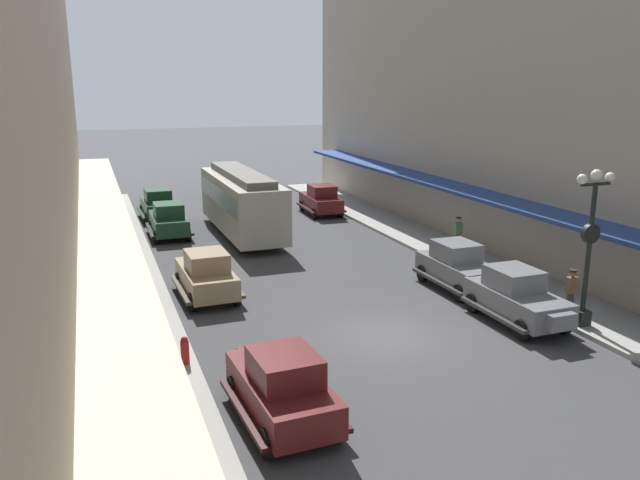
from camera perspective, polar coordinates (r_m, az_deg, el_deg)
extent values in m
plane|color=#424244|center=(20.76, 5.77, -8.60)|extent=(200.00, 200.00, 0.00)
cube|color=#A8A59E|center=(18.93, -15.54, -11.12)|extent=(3.00, 60.00, 0.15)
cube|color=#A8A59E|center=(24.77, 21.68, -5.58)|extent=(3.00, 60.00, 0.15)
cube|color=beige|center=(17.89, -18.06, -2.76)|extent=(1.80, 54.00, 0.16)
cube|color=navy|center=(24.41, 23.35, 1.13)|extent=(1.80, 54.00, 0.16)
cube|color=slate|center=(22.56, 17.25, -5.30)|extent=(1.74, 3.92, 0.80)
cube|color=slate|center=(22.52, 17.00, -3.31)|extent=(1.46, 1.71, 0.70)
cube|color=#8C9EA8|center=(22.52, 17.00, -3.31)|extent=(1.38, 1.68, 0.42)
cube|color=slate|center=(21.02, 20.81, -6.87)|extent=(0.94, 0.37, 0.52)
cube|color=#393A3D|center=(23.24, 19.06, -5.72)|extent=(0.27, 3.51, 0.12)
cube|color=#393A3D|center=(22.12, 15.23, -6.43)|extent=(0.27, 3.51, 0.12)
cylinder|color=black|center=(22.22, 20.99, -7.01)|extent=(0.23, 0.68, 0.68)
cylinder|color=black|center=(21.22, 17.69, -7.71)|extent=(0.23, 0.68, 0.68)
cylinder|color=black|center=(24.18, 16.74, -4.97)|extent=(0.23, 0.68, 0.68)
cylinder|color=black|center=(23.27, 13.55, -5.51)|extent=(0.23, 0.68, 0.68)
cube|color=#591919|center=(39.37, 0.07, 3.41)|extent=(1.86, 3.97, 0.80)
cube|color=#591919|center=(39.01, 0.18, 4.43)|extent=(1.51, 1.76, 0.70)
cube|color=#8C9EA8|center=(39.01, 0.18, 4.43)|extent=(1.43, 1.72, 0.42)
cube|color=#591919|center=(41.36, -0.84, 3.99)|extent=(0.95, 0.40, 0.52)
cube|color=black|center=(39.16, -1.26, 2.87)|extent=(0.38, 3.52, 0.12)
cube|color=black|center=(39.73, 1.38, 3.03)|extent=(0.38, 3.52, 0.12)
cylinder|color=black|center=(40.50, -1.61, 3.13)|extent=(0.25, 0.69, 0.68)
cylinder|color=black|center=(40.97, 0.56, 3.26)|extent=(0.25, 0.69, 0.68)
cylinder|color=black|center=(37.93, -0.46, 2.39)|extent=(0.25, 0.69, 0.68)
cylinder|color=black|center=(38.43, 1.84, 2.54)|extent=(0.25, 0.69, 0.68)
cube|color=#997F5B|center=(24.43, -10.17, -3.41)|extent=(1.80, 3.94, 0.80)
cube|color=#997F5B|center=(23.98, -10.12, -1.86)|extent=(1.48, 1.74, 0.70)
cube|color=#8C9EA8|center=(23.98, -10.12, -1.86)|extent=(1.41, 1.70, 0.42)
cube|color=#997F5B|center=(26.42, -11.11, -2.01)|extent=(0.94, 0.38, 0.52)
cube|color=#4C3F2D|center=(24.37, -12.33, -4.35)|extent=(0.33, 3.52, 0.12)
cube|color=#4C3F2D|center=(24.71, -7.98, -3.90)|extent=(0.33, 3.52, 0.12)
cylinder|color=black|center=(25.70, -12.52, -3.58)|extent=(0.24, 0.69, 0.68)
cylinder|color=black|center=(25.98, -9.00, -3.23)|extent=(0.24, 0.69, 0.68)
cylinder|color=black|center=(23.14, -11.40, -5.50)|extent=(0.24, 0.69, 0.68)
cylinder|color=black|center=(23.45, -7.51, -5.08)|extent=(0.24, 0.69, 0.68)
cube|color=slate|center=(25.60, 12.33, -2.71)|extent=(1.76, 3.92, 0.80)
cube|color=slate|center=(25.60, 12.11, -0.95)|extent=(1.46, 1.72, 0.70)
cube|color=#8C9EA8|center=(25.60, 12.11, -0.95)|extent=(1.39, 1.69, 0.42)
cube|color=slate|center=(23.92, 15.11, -3.93)|extent=(0.94, 0.37, 0.52)
cube|color=#393A3D|center=(26.21, 14.04, -3.14)|extent=(0.29, 3.51, 0.12)
cube|color=#393A3D|center=(25.20, 10.48, -3.64)|extent=(0.29, 3.51, 0.12)
cylinder|color=black|center=(25.10, 15.53, -4.19)|extent=(0.23, 0.68, 0.68)
cylinder|color=black|center=(24.21, 12.43, -4.68)|extent=(0.23, 0.68, 0.68)
cylinder|color=black|center=(27.23, 12.15, -2.57)|extent=(0.23, 0.68, 0.68)
cylinder|color=black|center=(26.41, 9.20, -2.95)|extent=(0.23, 0.68, 0.68)
cube|color=#193D23|center=(39.09, -14.33, 2.90)|extent=(1.77, 3.93, 0.80)
cube|color=#193D23|center=(38.72, -14.35, 3.92)|extent=(1.47, 1.73, 0.70)
cube|color=#8C9EA8|center=(38.72, -14.35, 3.92)|extent=(1.40, 1.69, 0.42)
cube|color=#193D23|center=(41.17, -14.71, 3.49)|extent=(0.94, 0.38, 0.52)
cube|color=black|center=(39.06, -15.68, 2.32)|extent=(0.30, 3.51, 0.12)
cube|color=black|center=(39.27, -12.93, 2.55)|extent=(0.30, 3.51, 0.12)
cylinder|color=black|center=(40.42, -15.67, 2.59)|extent=(0.23, 0.68, 0.68)
cylinder|color=black|center=(40.60, -13.41, 2.77)|extent=(0.23, 0.68, 0.68)
cylinder|color=black|center=(37.75, -15.25, 1.84)|extent=(0.23, 0.68, 0.68)
cylinder|color=black|center=(37.94, -12.83, 2.04)|extent=(0.23, 0.68, 0.68)
cube|color=#591919|center=(15.63, -3.47, -13.47)|extent=(1.89, 3.98, 0.80)
cube|color=#591919|center=(15.09, -3.19, -11.35)|extent=(1.52, 1.77, 0.70)
cube|color=#8C9EA8|center=(15.09, -3.19, -11.35)|extent=(1.45, 1.73, 0.42)
cube|color=#591919|center=(17.44, -5.86, -10.31)|extent=(0.95, 0.41, 0.52)
cube|color=black|center=(15.54, -6.87, -15.08)|extent=(0.41, 3.52, 0.12)
cube|color=black|center=(16.08, -0.17, -13.90)|extent=(0.41, 3.52, 0.12)
cylinder|color=black|center=(16.77, -7.73, -13.11)|extent=(0.25, 0.69, 0.68)
cylinder|color=black|center=(17.20, -2.42, -12.25)|extent=(0.25, 0.69, 0.68)
cylinder|color=black|center=(14.48, -4.71, -17.72)|extent=(0.25, 0.69, 0.68)
cylinder|color=black|center=(14.98, 1.42, -16.51)|extent=(0.25, 0.69, 0.68)
cube|color=#193D23|center=(34.44, -13.42, 1.50)|extent=(1.74, 3.92, 0.80)
cube|color=#193D23|center=(34.04, -13.44, 2.64)|extent=(1.46, 1.71, 0.70)
cube|color=#8C9EA8|center=(34.04, -13.44, 2.64)|extent=(1.38, 1.68, 0.42)
cube|color=#193D23|center=(36.50, -13.80, 2.25)|extent=(0.94, 0.37, 0.52)
cube|color=black|center=(34.42, -14.96, 0.85)|extent=(0.27, 3.51, 0.12)
cube|color=black|center=(34.61, -11.83, 1.10)|extent=(0.27, 3.51, 0.12)
cylinder|color=black|center=(35.78, -14.91, 1.21)|extent=(0.23, 0.68, 0.68)
cylinder|color=black|center=(35.93, -12.35, 1.41)|extent=(0.23, 0.68, 0.68)
cylinder|color=black|center=(33.12, -14.49, 0.24)|extent=(0.23, 0.68, 0.68)
cylinder|color=black|center=(33.29, -11.73, 0.46)|extent=(0.23, 0.68, 0.68)
cube|color=#ADA899|center=(33.87, -7.04, 3.31)|extent=(2.54, 9.61, 2.70)
cube|color=#5F5C54|center=(33.62, -7.12, 5.88)|extent=(1.54, 8.65, 0.36)
cube|color=#8C9EA8|center=(33.79, -7.06, 4.10)|extent=(2.56, 8.84, 0.95)
cube|color=black|center=(31.47, -5.73, -0.36)|extent=(2.01, 1.21, 0.40)
cube|color=black|center=(36.93, -8.01, 1.71)|extent=(2.01, 1.21, 0.40)
cube|color=black|center=(22.81, 22.42, -6.44)|extent=(0.44, 0.44, 0.50)
cylinder|color=black|center=(22.14, 22.98, -0.72)|extent=(0.16, 0.16, 4.20)
cube|color=black|center=(21.75, 23.50, 4.64)|extent=(1.10, 0.10, 0.10)
sphere|color=white|center=(21.35, 22.47, 5.07)|extent=(0.32, 0.32, 0.32)
sphere|color=white|center=(22.10, 24.59, 5.14)|extent=(0.32, 0.32, 0.32)
sphere|color=white|center=(21.71, 23.57, 5.37)|extent=(0.36, 0.36, 0.36)
cylinder|color=black|center=(22.03, 23.10, 0.54)|extent=(0.64, 0.18, 0.64)
cylinder|color=silver|center=(22.10, 22.93, 0.59)|extent=(0.56, 0.02, 0.56)
cylinder|color=#B21E19|center=(18.70, -12.02, -9.80)|extent=(0.24, 0.24, 0.70)
sphere|color=#B21E19|center=(18.55, -12.08, -8.76)|extent=(0.20, 0.20, 0.20)
cylinder|color=#2D2D33|center=(21.44, -17.22, -6.78)|extent=(0.24, 0.24, 0.85)
cube|color=white|center=(21.21, -17.36, -5.00)|extent=(0.36, 0.22, 0.56)
sphere|color=beige|center=(21.09, -17.44, -3.97)|extent=(0.22, 0.22, 0.22)
cylinder|color=black|center=(21.05, -17.46, -3.66)|extent=(0.28, 0.28, 0.04)
cylinder|color=#4C4238|center=(21.68, -15.10, -6.40)|extent=(0.24, 0.24, 0.85)
cube|color=#8C6647|center=(21.45, -15.22, -4.63)|extent=(0.36, 0.22, 0.56)
sphere|color=tan|center=(21.33, -15.29, -3.62)|extent=(0.22, 0.22, 0.22)
cylinder|color=#2D2D33|center=(30.65, 12.22, -0.27)|extent=(0.24, 0.24, 0.85)
cube|color=#4C724C|center=(30.49, 12.29, 1.01)|extent=(0.36, 0.22, 0.56)
sphere|color=tan|center=(30.40, 12.33, 1.75)|extent=(0.22, 0.22, 0.22)
cylinder|color=black|center=(30.38, 12.34, 1.97)|extent=(0.28, 0.28, 0.04)
cylinder|color=#4C4238|center=(23.36, 21.50, -5.43)|extent=(0.24, 0.24, 0.85)
cube|color=#8C6647|center=(23.15, 21.65, -3.78)|extent=(0.36, 0.22, 0.56)
sphere|color=#9E7051|center=(23.04, 21.74, -2.83)|extent=(0.22, 0.22, 0.22)
cylinder|color=black|center=(23.00, 21.77, -2.54)|extent=(0.28, 0.28, 0.04)
cylinder|color=slate|center=(16.18, -15.09, -13.62)|extent=(0.24, 0.24, 0.85)
cube|color=white|center=(15.87, -15.25, -11.35)|extent=(0.36, 0.22, 0.56)
sphere|color=tan|center=(15.71, -15.35, -10.03)|extent=(0.22, 0.22, 0.22)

